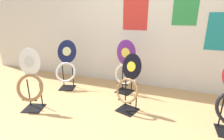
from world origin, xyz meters
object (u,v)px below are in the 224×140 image
Objects in this scene: toilet_seat_display_navy_moon at (66,66)px; toilet_seat_display_white_plain at (30,82)px; toilet_seat_display_purple_note at (125,67)px; toilet_seat_display_jazz_black at (129,86)px.

toilet_seat_display_white_plain is at bearing -91.78° from toilet_seat_display_navy_moon.
toilet_seat_display_jazz_black is at bearing -68.69° from toilet_seat_display_purple_note.
toilet_seat_display_purple_note is (1.11, 0.21, 0.06)m from toilet_seat_display_navy_moon.
toilet_seat_display_purple_note reaches higher than toilet_seat_display_navy_moon.
toilet_seat_display_white_plain is 1.57m from toilet_seat_display_purple_note.
toilet_seat_display_white_plain is (-0.03, -0.88, -0.00)m from toilet_seat_display_navy_moon.
toilet_seat_display_navy_moon is 0.88m from toilet_seat_display_white_plain.
toilet_seat_display_navy_moon is at bearing 88.22° from toilet_seat_display_white_plain.
toilet_seat_display_white_plain is 0.96× the size of toilet_seat_display_purple_note.
toilet_seat_display_jazz_black is (1.35, -0.40, -0.04)m from toilet_seat_display_navy_moon.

